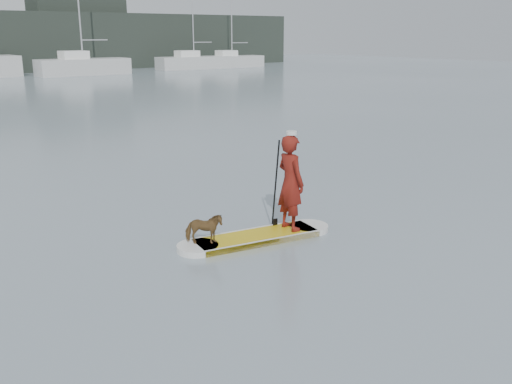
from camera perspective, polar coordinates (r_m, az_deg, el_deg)
ground at (r=13.32m, az=0.13°, el=-1.79°), size 140.00×140.00×0.00m
paddleboard at (r=11.40m, az=-0.00°, el=-4.55°), size 3.25×1.29×0.12m
paddler at (r=11.45m, az=3.48°, el=0.94°), size 0.52×0.74×1.95m
white_cap at (r=11.24m, az=3.56°, el=5.92°), size 0.22×0.22×0.07m
dog at (r=10.84m, az=-5.24°, el=-3.69°), size 0.77×0.67×0.60m
paddle at (r=11.72m, az=1.96°, el=-0.19°), size 0.10×0.30×2.00m
sailboat_e at (r=58.32m, az=-16.95°, el=12.02°), size 8.74×3.11×12.54m
sailboat_f at (r=65.53m, az=-6.28°, el=12.89°), size 8.59×3.14×12.62m
shore_building_east at (r=68.96m, az=-17.28°, el=15.06°), size 10.00×4.00×8.00m
sailboat_g at (r=68.24m, az=-2.46°, el=13.04°), size 7.70×2.86×10.95m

